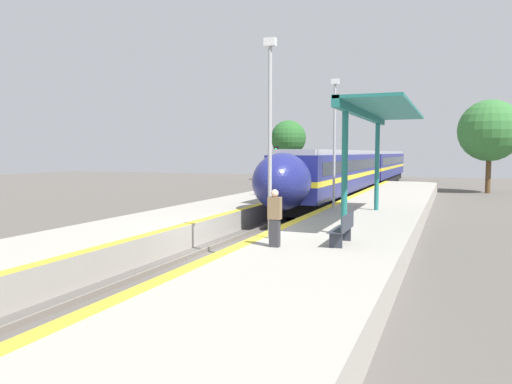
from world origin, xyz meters
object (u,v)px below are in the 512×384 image
Objects in this scene: train at (362,169)px; lamppost_near at (270,126)px; person_waiting at (275,217)px; platform_bench at (343,228)px; lamppost_mid at (334,136)px; railway_signal at (276,171)px.

train is 29.98m from lamppost_near.
train reaches higher than person_waiting.
platform_bench is 1.02× the size of person_waiting.
lamppost_mid reaches higher than train.
lamppost_mid is (4.68, -5.11, 1.90)m from railway_signal.
person_waiting is 10.57m from lamppost_mid.
lamppost_near is at bearing 174.92° from platform_bench.
train is 7.91× the size of lamppost_mid.
railway_signal is at bearing -99.12° from train.
platform_bench is 2.07m from person_waiting.
lamppost_near is (-2.34, 0.21, 2.96)m from platform_bench.
lamppost_near reaches higher than railway_signal.
lamppost_mid is at bearing -84.13° from train.
railway_signal reaches higher than person_waiting.
platform_bench is 9.89m from lamppost_mid.
railway_signal is (-5.30, 15.34, 0.70)m from person_waiting.
lamppost_mid is at bearing 90.00° from lamppost_near.
train is 29.63× the size of person_waiting.
platform_bench is at bearing 32.31° from person_waiting.
lamppost_near is at bearing 115.47° from person_waiting.
person_waiting is 16.24m from railway_signal.
person_waiting is (-1.72, -1.09, 0.36)m from platform_bench.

